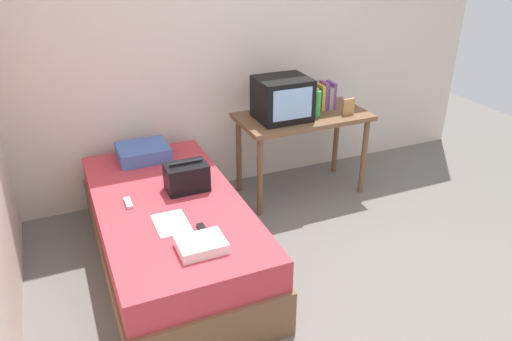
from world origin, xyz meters
The scene contains 14 objects.
ground_plane centered at (0.00, 0.00, 0.00)m, with size 8.00×8.00×0.00m, color slate.
wall_back centered at (0.00, 2.00, 1.30)m, with size 5.20×0.10×2.60m, color beige.
bed centered at (-0.91, 0.88, 0.27)m, with size 1.00×2.00×0.54m.
desk centered at (0.48, 1.50, 0.67)m, with size 1.16×0.60×0.77m.
tv centered at (0.26, 1.48, 0.95)m, with size 0.44×0.39×0.36m.
water_bottle centered at (0.57, 1.43, 0.88)m, with size 0.08×0.08×0.23m, color green.
book_row centered at (0.71, 1.57, 0.88)m, with size 0.21×0.16×0.25m.
picture_frame centered at (0.85, 1.35, 0.84)m, with size 0.11×0.02×0.14m, color #B27F4C.
pillow centered at (-0.92, 1.63, 0.60)m, with size 0.40×0.34×0.11m, color #4766AD.
handbag centered at (-0.74, 0.98, 0.64)m, with size 0.30×0.20×0.23m.
magazine centered at (-0.97, 0.57, 0.55)m, with size 0.21×0.29×0.01m, color white.
remote_dark centered at (-0.81, 0.40, 0.55)m, with size 0.04×0.16×0.02m, color black.
remote_silver centered at (-1.17, 0.93, 0.55)m, with size 0.04×0.14×0.02m, color #B7B7BC.
folded_towel centered at (-0.87, 0.23, 0.57)m, with size 0.28×0.22×0.06m, color white.
Camera 1 is at (-1.53, -2.11, 2.27)m, focal length 34.69 mm.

